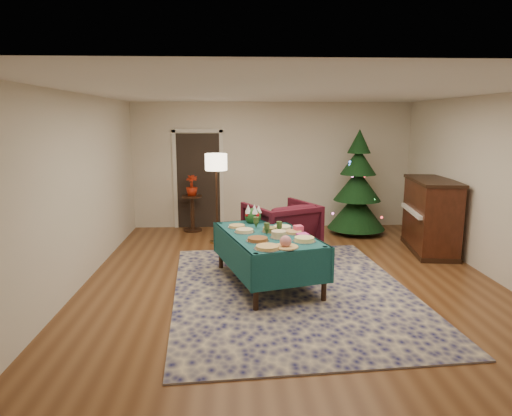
{
  "coord_description": "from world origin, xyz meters",
  "views": [
    {
      "loc": [
        -0.8,
        -6.35,
        2.33
      ],
      "look_at": [
        -0.48,
        0.79,
        0.94
      ],
      "focal_mm": 32.0,
      "sensor_mm": 36.0,
      "label": 1
    }
  ],
  "objects_px": {
    "armchair": "(281,227)",
    "floor_lamp": "(216,168)",
    "piano": "(431,216)",
    "buffet_table": "(267,244)",
    "christmas_tree": "(357,187)",
    "potted_plant": "(192,190)",
    "gift_box": "(298,229)",
    "side_table": "(192,214)"
  },
  "relations": [
    {
      "from": "armchair",
      "to": "side_table",
      "type": "relative_size",
      "value": 1.4
    },
    {
      "from": "armchair",
      "to": "piano",
      "type": "relative_size",
      "value": 0.67
    },
    {
      "from": "potted_plant",
      "to": "christmas_tree",
      "type": "relative_size",
      "value": 0.2
    },
    {
      "from": "floor_lamp",
      "to": "piano",
      "type": "bearing_deg",
      "value": -11.43
    },
    {
      "from": "armchair",
      "to": "piano",
      "type": "distance_m",
      "value": 2.71
    },
    {
      "from": "buffet_table",
      "to": "potted_plant",
      "type": "bearing_deg",
      "value": 112.76
    },
    {
      "from": "buffet_table",
      "to": "christmas_tree",
      "type": "distance_m",
      "value": 3.58
    },
    {
      "from": "christmas_tree",
      "to": "piano",
      "type": "distance_m",
      "value": 1.71
    },
    {
      "from": "buffet_table",
      "to": "christmas_tree",
      "type": "bearing_deg",
      "value": 54.72
    },
    {
      "from": "floor_lamp",
      "to": "side_table",
      "type": "bearing_deg",
      "value": 120.48
    },
    {
      "from": "buffet_table",
      "to": "side_table",
      "type": "height_order",
      "value": "side_table"
    },
    {
      "from": "christmas_tree",
      "to": "floor_lamp",
      "type": "bearing_deg",
      "value": -167.99
    },
    {
      "from": "floor_lamp",
      "to": "armchair",
      "type": "bearing_deg",
      "value": -42.16
    },
    {
      "from": "buffet_table",
      "to": "side_table",
      "type": "bearing_deg",
      "value": 112.76
    },
    {
      "from": "buffet_table",
      "to": "side_table",
      "type": "relative_size",
      "value": 2.82
    },
    {
      "from": "buffet_table",
      "to": "piano",
      "type": "bearing_deg",
      "value": 26.82
    },
    {
      "from": "potted_plant",
      "to": "piano",
      "type": "height_order",
      "value": "piano"
    },
    {
      "from": "armchair",
      "to": "side_table",
      "type": "bearing_deg",
      "value": -75.5
    },
    {
      "from": "gift_box",
      "to": "christmas_tree",
      "type": "xyz_separation_m",
      "value": [
        1.61,
        2.85,
        0.17
      ]
    },
    {
      "from": "armchair",
      "to": "christmas_tree",
      "type": "distance_m",
      "value": 2.42
    },
    {
      "from": "side_table",
      "to": "piano",
      "type": "xyz_separation_m",
      "value": [
        4.38,
        -1.72,
        0.27
      ]
    },
    {
      "from": "floor_lamp",
      "to": "side_table",
      "type": "relative_size",
      "value": 2.25
    },
    {
      "from": "side_table",
      "to": "potted_plant",
      "type": "relative_size",
      "value": 1.75
    },
    {
      "from": "armchair",
      "to": "potted_plant",
      "type": "relative_size",
      "value": 2.45
    },
    {
      "from": "gift_box",
      "to": "christmas_tree",
      "type": "height_order",
      "value": "christmas_tree"
    },
    {
      "from": "gift_box",
      "to": "floor_lamp",
      "type": "relative_size",
      "value": 0.07
    },
    {
      "from": "buffet_table",
      "to": "armchair",
      "type": "xyz_separation_m",
      "value": [
        0.32,
        1.28,
        -0.06
      ]
    },
    {
      "from": "floor_lamp",
      "to": "christmas_tree",
      "type": "height_order",
      "value": "christmas_tree"
    },
    {
      "from": "floor_lamp",
      "to": "gift_box",
      "type": "bearing_deg",
      "value": -60.79
    },
    {
      "from": "potted_plant",
      "to": "piano",
      "type": "xyz_separation_m",
      "value": [
        4.38,
        -1.72,
        -0.24
      ]
    },
    {
      "from": "gift_box",
      "to": "side_table",
      "type": "bearing_deg",
      "value": 119.59
    },
    {
      "from": "gift_box",
      "to": "side_table",
      "type": "distance_m",
      "value": 3.69
    },
    {
      "from": "potted_plant",
      "to": "christmas_tree",
      "type": "distance_m",
      "value": 3.44
    },
    {
      "from": "side_table",
      "to": "armchair",
      "type": "bearing_deg",
      "value": -49.42
    },
    {
      "from": "floor_lamp",
      "to": "piano",
      "type": "height_order",
      "value": "floor_lamp"
    },
    {
      "from": "floor_lamp",
      "to": "potted_plant",
      "type": "height_order",
      "value": "floor_lamp"
    },
    {
      "from": "floor_lamp",
      "to": "piano",
      "type": "distance_m",
      "value": 3.98
    },
    {
      "from": "armchair",
      "to": "floor_lamp",
      "type": "bearing_deg",
      "value": -68.24
    },
    {
      "from": "potted_plant",
      "to": "buffet_table",
      "type": "bearing_deg",
      "value": -67.24
    },
    {
      "from": "buffet_table",
      "to": "floor_lamp",
      "type": "bearing_deg",
      "value": 109.29
    },
    {
      "from": "buffet_table",
      "to": "gift_box",
      "type": "distance_m",
      "value": 0.49
    },
    {
      "from": "armchair",
      "to": "christmas_tree",
      "type": "bearing_deg",
      "value": -162.85
    }
  ]
}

